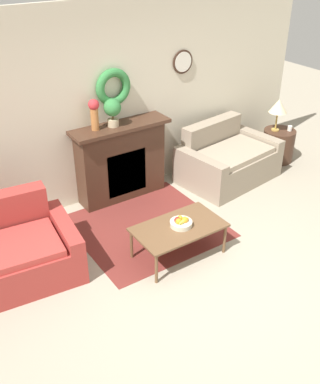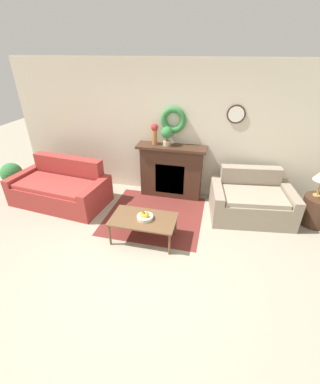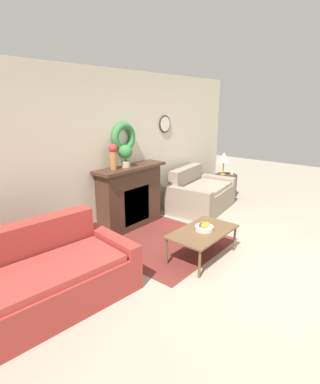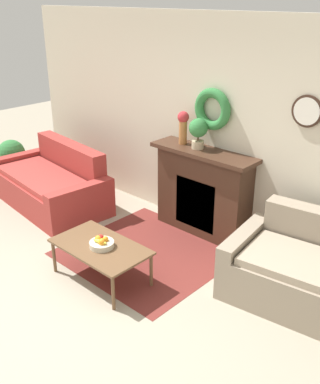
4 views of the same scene
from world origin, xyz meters
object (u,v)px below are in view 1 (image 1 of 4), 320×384
Objects in this scene: loveseat_right at (227,160)px; vase_on_mantel_left at (94,112)px; side_table_by_loveseat at (278,145)px; mug at (290,128)px; fireplace at (121,161)px; fruit_bowl at (181,222)px; potted_plant_on_mantel at (112,110)px; table_lamp at (278,106)px; coffee_table at (179,229)px.

loveseat_right is 2.29m from vase_on_mantel_left.
mug reaches higher than side_table_by_loveseat.
fireplace is at bearing 157.36° from loveseat_right.
loveseat_right is at bearing 33.89° from fruit_bowl.
fireplace is 3.37× the size of vase_on_mantel_left.
vase_on_mantel_left is (-3.25, 0.52, 0.79)m from mug.
mug is 3.13m from potted_plant_on_mantel.
fruit_bowl is 0.70× the size of potted_plant_on_mantel.
side_table_by_loveseat is at bearing -38.66° from table_lamp.
fireplace is at bearing 169.99° from mug.
table_lamp is at bearing 141.84° from mug.
loveseat_right reaches higher than fruit_bowl.
loveseat_right is 6.03× the size of fruit_bowl.
fruit_bowl reaches higher than coffee_table.
loveseat_right is 1.26m from table_lamp.
side_table_by_loveseat is at bearing -7.72° from vase_on_mantel_left.
side_table_by_loveseat is (2.88, 1.18, -0.19)m from fruit_bowl.
potted_plant_on_mantel is (-2.87, 0.40, 1.09)m from side_table_by_loveseat.
potted_plant_on_mantel reaches higher than coffee_table.
fruit_bowl is at bearing -153.81° from loveseat_right.
fruit_bowl is 3.11m from table_lamp.
mug is (2.89, -0.51, 0.01)m from fireplace.
vase_on_mantel_left is 0.26m from potted_plant_on_mantel.
fruit_bowl is at bearing -157.78° from side_table_by_loveseat.
potted_plant_on_mantel is (-2.81, 0.35, 0.41)m from table_lamp.
coffee_table is at bearing -154.31° from loveseat_right.
coffee_table is 2.55× the size of vase_on_mantel_left.
fireplace is 1.61m from coffee_table.
potted_plant_on_mantel is (0.04, 1.58, 0.97)m from coffee_table.
fireplace is 5.35× the size of fruit_bowl.
vase_on_mantel_left is (-0.25, 1.60, 0.91)m from fruit_bowl.
table_lamp is 1.41× the size of potted_plant_on_mantel.
table_lamp is (1.09, 0.07, 0.63)m from loveseat_right.
table_lamp reaches higher than coffee_table.
fireplace is 1.70m from loveseat_right.
table_lamp is (2.71, -0.37, 0.38)m from fireplace.
potted_plant_on_mantel is at bearing 172.86° from table_lamp.
potted_plant_on_mantel is at bearing 158.65° from loveseat_right.
side_table_by_loveseat is 1.42× the size of potted_plant_on_mantel.
vase_on_mantel_left is (-1.98, 0.44, 1.06)m from loveseat_right.
loveseat_right is 1.49× the size of coffee_table.
coffee_table is 2.00× the size of table_lamp.
mug is (0.18, -0.14, -0.37)m from table_lamp.
loveseat_right is at bearing 176.50° from mug.
mug is at bearing -37.87° from side_table_by_loveseat.
potted_plant_on_mantel is (-2.99, 0.50, 0.78)m from mug.
loveseat_right is 3.79× the size of vase_on_mantel_left.
vase_on_mantel_left is at bearing 97.81° from coffee_table.
table_lamp reaches higher than mug.
coffee_table is at bearing -158.03° from side_table_by_loveseat.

